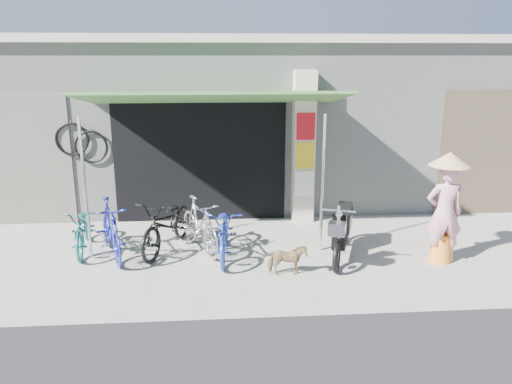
{
  "coord_description": "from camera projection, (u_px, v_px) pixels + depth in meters",
  "views": [
    {
      "loc": [
        -0.81,
        -7.23,
        3.27
      ],
      "look_at": [
        -0.2,
        1.0,
        1.0
      ],
      "focal_mm": 35.0,
      "sensor_mm": 36.0,
      "label": 1
    }
  ],
  "objects": [
    {
      "name": "neighbour_left",
      "position": [
        4.0,
        160.0,
        9.67
      ],
      "size": [
        2.6,
        0.06,
        2.6
      ],
      "primitive_type": "cube",
      "color": "#6B665B",
      "rests_on": "ground"
    },
    {
      "name": "street_dog",
      "position": [
        287.0,
        260.0,
        7.61
      ],
      "size": [
        0.59,
        0.28,
        0.5
      ],
      "primitive_type": "imported",
      "rotation": [
        0.0,
        0.0,
        1.59
      ],
      "color": "#988150",
      "rests_on": "ground"
    },
    {
      "name": "bike_navy",
      "position": [
        225.0,
        231.0,
        8.28
      ],
      "size": [
        0.67,
        1.73,
        0.89
      ],
      "primitive_type": "imported",
      "rotation": [
        0.0,
        0.0,
        -0.05
      ],
      "color": "#213A9A",
      "rests_on": "ground"
    },
    {
      "name": "bike_silver",
      "position": [
        200.0,
        225.0,
        8.55
      ],
      "size": [
        1.03,
        1.59,
        0.93
      ],
      "primitive_type": "imported",
      "rotation": [
        0.0,
        0.0,
        0.42
      ],
      "color": "#ADADB1",
      "rests_on": "ground"
    },
    {
      "name": "bike_teal",
      "position": [
        84.0,
        228.0,
        8.54
      ],
      "size": [
        0.73,
        1.6,
        0.81
      ],
      "primitive_type": "imported",
      "rotation": [
        0.0,
        0.0,
        0.13
      ],
      "color": "#16635D",
      "rests_on": "ground"
    },
    {
      "name": "bicycle_shop",
      "position": [
        252.0,
        116.0,
        12.29
      ],
      "size": [
        12.3,
        5.3,
        3.66
      ],
      "color": "#9EA39B",
      "rests_on": "ground"
    },
    {
      "name": "ground",
      "position": [
        273.0,
        269.0,
        7.88
      ],
      "size": [
        80.0,
        80.0,
        0.0
      ],
      "primitive_type": "plane",
      "color": "#A5A095",
      "rests_on": "ground"
    },
    {
      "name": "bike_blue",
      "position": [
        111.0,
        230.0,
        8.25
      ],
      "size": [
        1.0,
        1.66,
        0.96
      ],
      "primitive_type": "imported",
      "rotation": [
        0.0,
        0.0,
        0.37
      ],
      "color": "navy",
      "rests_on": "ground"
    },
    {
      "name": "bike_black",
      "position": [
        168.0,
        224.0,
        8.55
      ],
      "size": [
        1.22,
        1.92,
        0.95
      ],
      "primitive_type": "imported",
      "rotation": [
        0.0,
        0.0,
        -0.35
      ],
      "color": "black",
      "rests_on": "ground"
    },
    {
      "name": "neighbour_right",
      "position": [
        499.0,
        153.0,
        10.38
      ],
      "size": [
        2.6,
        0.06,
        2.6
      ],
      "primitive_type": "cube",
      "color": "brown",
      "rests_on": "ground"
    },
    {
      "name": "nun",
      "position": [
        445.0,
        209.0,
        7.98
      ],
      "size": [
        0.64,
        0.64,
        1.82
      ],
      "rotation": [
        0.0,
        0.0,
        3.1
      ],
      "color": "pink",
      "rests_on": "ground"
    },
    {
      "name": "shop_pillar",
      "position": [
        303.0,
        148.0,
        9.9
      ],
      "size": [
        0.42,
        0.44,
        3.0
      ],
      "color": "beige",
      "rests_on": "ground"
    },
    {
      "name": "moped",
      "position": [
        342.0,
        230.0,
        8.3
      ],
      "size": [
        0.79,
        1.73,
        1.01
      ],
      "rotation": [
        0.0,
        0.0,
        -0.34
      ],
      "color": "black",
      "rests_on": "ground"
    },
    {
      "name": "awning",
      "position": [
        213.0,
        100.0,
        8.71
      ],
      "size": [
        4.6,
        1.88,
        2.72
      ],
      "color": "#3D6E31",
      "rests_on": "ground"
    }
  ]
}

